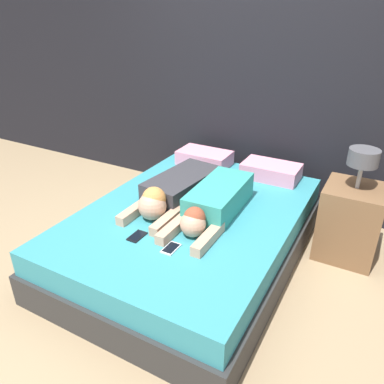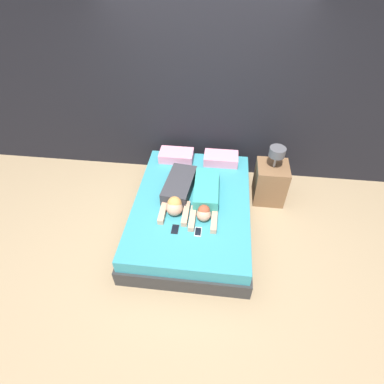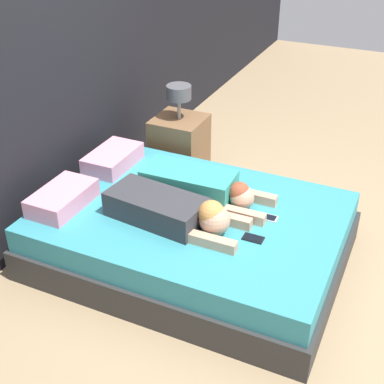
# 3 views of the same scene
# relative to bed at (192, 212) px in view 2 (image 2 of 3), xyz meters

# --- Properties ---
(ground_plane) EXTENTS (12.00, 12.00, 0.00)m
(ground_plane) POSITION_rel_bed_xyz_m (0.00, 0.00, -0.21)
(ground_plane) COLOR #9E8460
(wall_back) EXTENTS (12.00, 0.06, 2.60)m
(wall_back) POSITION_rel_bed_xyz_m (0.00, 1.21, 1.09)
(wall_back) COLOR black
(wall_back) RESTS_ON ground_plane
(bed) EXTENTS (1.54, 2.12, 0.42)m
(bed) POSITION_rel_bed_xyz_m (0.00, 0.00, 0.00)
(bed) COLOR #2D2D2D
(bed) RESTS_ON ground_plane
(pillow_head_left) EXTENTS (0.49, 0.30, 0.13)m
(pillow_head_left) POSITION_rel_bed_xyz_m (-0.33, 0.85, 0.28)
(pillow_head_left) COLOR pink
(pillow_head_left) RESTS_ON bed
(pillow_head_right) EXTENTS (0.49, 0.30, 0.13)m
(pillow_head_right) POSITION_rel_bed_xyz_m (0.33, 0.85, 0.28)
(pillow_head_right) COLOR pink
(pillow_head_right) RESTS_ON bed
(person_left) EXTENTS (0.40, 0.98, 0.24)m
(person_left) POSITION_rel_bed_xyz_m (-0.19, 0.05, 0.30)
(person_left) COLOR #333338
(person_left) RESTS_ON bed
(person_right) EXTENTS (0.33, 0.96, 0.20)m
(person_right) POSITION_rel_bed_xyz_m (0.17, 0.01, 0.31)
(person_right) COLOR teal
(person_right) RESTS_ON bed
(cell_phone_left) EXTENTS (0.08, 0.14, 0.01)m
(cell_phone_left) POSITION_rel_bed_xyz_m (-0.14, -0.50, 0.22)
(cell_phone_left) COLOR black
(cell_phone_left) RESTS_ON bed
(cell_phone_right) EXTENTS (0.08, 0.14, 0.01)m
(cell_phone_right) POSITION_rel_bed_xyz_m (0.13, -0.51, 0.22)
(cell_phone_right) COLOR silver
(cell_phone_right) RESTS_ON bed
(nightstand) EXTENTS (0.44, 0.44, 0.89)m
(nightstand) POSITION_rel_bed_xyz_m (1.06, 0.61, 0.12)
(nightstand) COLOR brown
(nightstand) RESTS_ON ground_plane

